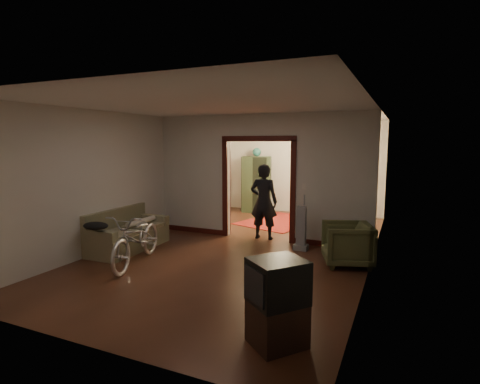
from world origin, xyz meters
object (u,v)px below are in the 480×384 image
Objects in this scene: sofa at (128,229)px; desk at (327,207)px; bicycle at (137,238)px; person at (264,202)px; locker at (257,184)px; armchair at (347,244)px.

sofa is 5.79m from desk.
bicycle reaches higher than sofa.
locker is (-1.35, 3.01, 0.02)m from person.
bicycle is 1.04× the size of locker.
sofa is at bearing 124.70° from bicycle.
bicycle is at bearing -104.52° from locker.
locker is at bearing 74.51° from bicycle.
sofa is 1.06m from bicycle.
armchair is (4.25, 0.79, -0.03)m from sofa.
bicycle is at bearing 56.87° from person.
bicycle is 3.76m from armchair.
sofa is at bearing -98.29° from armchair.
person is 0.98× the size of locker.
locker is at bearing -69.93° from person.
armchair is 0.49× the size of person.
bicycle is 3.01m from person.
armchair is 2.34m from person.
armchair is at bearing -82.22° from desk.
locker reaches higher than armchair.
person reaches higher than sofa.
desk is at bearing -14.92° from locker.
person is 3.30m from locker.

